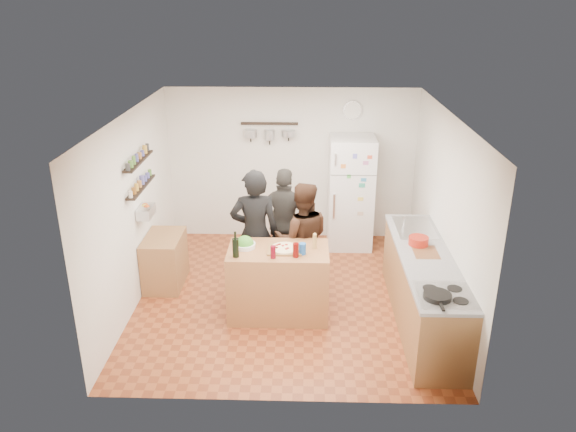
{
  "coord_description": "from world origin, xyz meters",
  "views": [
    {
      "loc": [
        0.21,
        -6.7,
        3.88
      ],
      "look_at": [
        0.0,
        0.1,
        1.15
      ],
      "focal_mm": 35.0,
      "sensor_mm": 36.0,
      "label": 1
    }
  ],
  "objects_px": {
    "red_bowl": "(419,241)",
    "fridge": "(351,193)",
    "prep_island": "(278,282)",
    "wine_bottle": "(236,248)",
    "salad_bowl": "(245,245)",
    "skillet": "(437,296)",
    "side_table": "(165,260)",
    "pepper_mill": "(315,242)",
    "person_center": "(302,239)",
    "wall_clock": "(352,110)",
    "person_left": "(255,234)",
    "counter_run": "(424,290)",
    "salt_canister": "(302,249)",
    "person_back": "(285,223)"
  },
  "relations": [
    {
      "from": "side_table",
      "to": "pepper_mill",
      "type": "bearing_deg",
      "value": -18.38
    },
    {
      "from": "side_table",
      "to": "wall_clock",
      "type": "bearing_deg",
      "value": 33.15
    },
    {
      "from": "salad_bowl",
      "to": "skillet",
      "type": "distance_m",
      "value": 2.44
    },
    {
      "from": "counter_run",
      "to": "salt_canister",
      "type": "bearing_deg",
      "value": 179.6
    },
    {
      "from": "person_left",
      "to": "counter_run",
      "type": "height_order",
      "value": "person_left"
    },
    {
      "from": "salt_canister",
      "to": "fridge",
      "type": "xyz_separation_m",
      "value": [
        0.76,
        2.29,
        -0.08
      ]
    },
    {
      "from": "salad_bowl",
      "to": "fridge",
      "type": "relative_size",
      "value": 0.15
    },
    {
      "from": "wine_bottle",
      "to": "red_bowl",
      "type": "relative_size",
      "value": 0.95
    },
    {
      "from": "person_back",
      "to": "counter_run",
      "type": "distance_m",
      "value": 2.17
    },
    {
      "from": "counter_run",
      "to": "side_table",
      "type": "height_order",
      "value": "counter_run"
    },
    {
      "from": "person_back",
      "to": "skillet",
      "type": "xyz_separation_m",
      "value": [
        1.65,
        -2.26,
        0.14
      ]
    },
    {
      "from": "person_left",
      "to": "salad_bowl",
      "type": "bearing_deg",
      "value": 74.99
    },
    {
      "from": "pepper_mill",
      "to": "person_back",
      "type": "xyz_separation_m",
      "value": [
        -0.4,
        1.05,
        -0.18
      ]
    },
    {
      "from": "counter_run",
      "to": "wall_clock",
      "type": "bearing_deg",
      "value": 105.92
    },
    {
      "from": "salt_canister",
      "to": "side_table",
      "type": "distance_m",
      "value": 2.21
    },
    {
      "from": "fridge",
      "to": "person_center",
      "type": "bearing_deg",
      "value": -115.57
    },
    {
      "from": "wall_clock",
      "to": "wine_bottle",
      "type": "bearing_deg",
      "value": -119.76
    },
    {
      "from": "fridge",
      "to": "side_table",
      "type": "distance_m",
      "value": 3.09
    },
    {
      "from": "person_center",
      "to": "wall_clock",
      "type": "bearing_deg",
      "value": -115.64
    },
    {
      "from": "wine_bottle",
      "to": "wall_clock",
      "type": "bearing_deg",
      "value": 60.24
    },
    {
      "from": "person_center",
      "to": "counter_run",
      "type": "xyz_separation_m",
      "value": [
        1.51,
        -0.7,
        -0.35
      ]
    },
    {
      "from": "fridge",
      "to": "wall_clock",
      "type": "bearing_deg",
      "value": 90.0
    },
    {
      "from": "prep_island",
      "to": "wine_bottle",
      "type": "height_order",
      "value": "wine_bottle"
    },
    {
      "from": "salad_bowl",
      "to": "fridge",
      "type": "height_order",
      "value": "fridge"
    },
    {
      "from": "person_center",
      "to": "person_left",
      "type": "bearing_deg",
      "value": 0.31
    },
    {
      "from": "prep_island",
      "to": "fridge",
      "type": "bearing_deg",
      "value": 64.07
    },
    {
      "from": "fridge",
      "to": "side_table",
      "type": "height_order",
      "value": "fridge"
    },
    {
      "from": "person_left",
      "to": "counter_run",
      "type": "xyz_separation_m",
      "value": [
        2.14,
        -0.66,
        -0.44
      ]
    },
    {
      "from": "wine_bottle",
      "to": "salad_bowl",
      "type": "bearing_deg",
      "value": 73.5
    },
    {
      "from": "wall_clock",
      "to": "fridge",
      "type": "bearing_deg",
      "value": -90.0
    },
    {
      "from": "pepper_mill",
      "to": "wall_clock",
      "type": "distance_m",
      "value": 2.78
    },
    {
      "from": "wine_bottle",
      "to": "fridge",
      "type": "relative_size",
      "value": 0.13
    },
    {
      "from": "wine_bottle",
      "to": "red_bowl",
      "type": "distance_m",
      "value": 2.29
    },
    {
      "from": "skillet",
      "to": "wall_clock",
      "type": "xyz_separation_m",
      "value": [
        -0.65,
        3.66,
        1.2
      ]
    },
    {
      "from": "person_center",
      "to": "wall_clock",
      "type": "xyz_separation_m",
      "value": [
        0.76,
        1.93,
        1.35
      ]
    },
    {
      "from": "wine_bottle",
      "to": "wall_clock",
      "type": "xyz_separation_m",
      "value": [
        1.56,
        2.72,
        1.12
      ]
    },
    {
      "from": "salad_bowl",
      "to": "person_left",
      "type": "xyz_separation_m",
      "value": [
        0.09,
        0.48,
        -0.05
      ]
    },
    {
      "from": "prep_island",
      "to": "skillet",
      "type": "distance_m",
      "value": 2.12
    },
    {
      "from": "pepper_mill",
      "to": "person_back",
      "type": "relative_size",
      "value": 0.1
    },
    {
      "from": "person_center",
      "to": "fridge",
      "type": "relative_size",
      "value": 0.88
    },
    {
      "from": "salt_canister",
      "to": "person_center",
      "type": "bearing_deg",
      "value": 90.72
    },
    {
      "from": "salt_canister",
      "to": "side_table",
      "type": "height_order",
      "value": "salt_canister"
    },
    {
      "from": "wine_bottle",
      "to": "red_bowl",
      "type": "bearing_deg",
      "value": 9.99
    },
    {
      "from": "prep_island",
      "to": "person_center",
      "type": "bearing_deg",
      "value": 63.06
    },
    {
      "from": "prep_island",
      "to": "counter_run",
      "type": "relative_size",
      "value": 0.48
    },
    {
      "from": "fridge",
      "to": "wall_clock",
      "type": "distance_m",
      "value": 1.29
    },
    {
      "from": "salt_canister",
      "to": "skillet",
      "type": "distance_m",
      "value": 1.75
    },
    {
      "from": "prep_island",
      "to": "person_center",
      "type": "relative_size",
      "value": 0.79
    },
    {
      "from": "red_bowl",
      "to": "fridge",
      "type": "relative_size",
      "value": 0.14
    },
    {
      "from": "prep_island",
      "to": "salad_bowl",
      "type": "bearing_deg",
      "value": 173.21
    }
  ]
}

